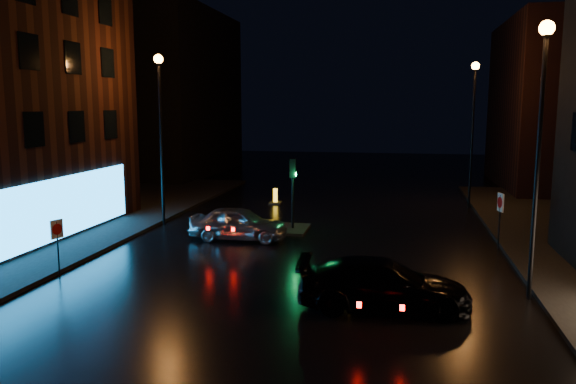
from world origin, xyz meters
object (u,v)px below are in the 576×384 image
silver_hatchback (239,223)px  bollard_near (346,289)px  dark_sedan (383,285)px  traffic_signal (293,220)px  road_sign_right (500,207)px  road_sign_left (57,234)px  bollard_far (275,200)px

silver_hatchback → bollard_near: bearing=-141.7°
dark_sedan → bollard_near: bearing=49.4°
traffic_signal → dark_sedan: 10.80m
traffic_signal → silver_hatchback: (-2.02, -2.29, 0.24)m
silver_hatchback → road_sign_right: 11.18m
silver_hatchback → bollard_near: (5.43, -6.61, -0.52)m
road_sign_right → dark_sedan: bearing=47.8°
road_sign_left → road_sign_right: size_ratio=0.86×
bollard_near → bollard_far: 17.10m
dark_sedan → bollard_far: size_ratio=4.54×
traffic_signal → road_sign_right: 9.34m
traffic_signal → silver_hatchback: size_ratio=0.80×
bollard_far → bollard_near: bearing=-74.2°
road_sign_right → traffic_signal: bearing=-23.5°
bollard_near → road_sign_left: bearing=155.5°
dark_sedan → bollard_far: 18.35m
dark_sedan → bollard_near: dark_sedan is taller
silver_hatchback → bollard_near: size_ratio=3.27×
silver_hatchback → dark_sedan: silver_hatchback is taller
bollard_near → silver_hatchback: bearing=105.8°
silver_hatchback → dark_sedan: bearing=-139.7°
silver_hatchback → road_sign_right: bearing=-88.0°
bollard_near → bollard_far: (-5.86, 16.06, -0.01)m
bollard_near → road_sign_left: (-10.11, 0.16, 1.29)m
dark_sedan → road_sign_left: road_sign_left is taller
traffic_signal → dark_sedan: bearing=-64.9°
traffic_signal → bollard_far: size_ratio=3.10×
dark_sedan → road_sign_left: bearing=81.0°
bollard_near → traffic_signal: bearing=87.4°
road_sign_right → silver_hatchback: bearing=-9.9°
silver_hatchback → road_sign_left: (-4.68, -6.45, 0.77)m
traffic_signal → road_sign_right: size_ratio=1.47×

